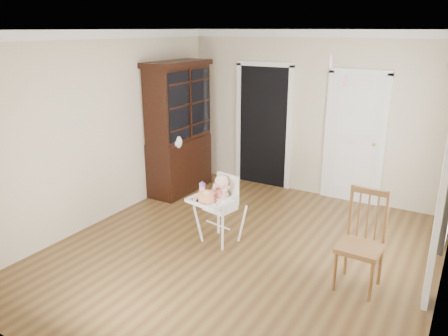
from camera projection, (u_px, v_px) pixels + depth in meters
The scene contains 14 objects.
floor at pixel (241, 252), 5.54m from camera, with size 5.00×5.00×0.00m, color #51361C.
ceiling at pixel (244, 30), 4.72m from camera, with size 5.00×5.00×0.00m, color white.
wall_back at pixel (314, 115), 7.18m from camera, with size 4.50×4.50×0.00m, color beige.
wall_left at pixel (103, 129), 6.21m from camera, with size 5.00×5.00×0.00m, color beige.
crown_molding at pixel (244, 36), 4.74m from camera, with size 4.50×5.00×0.12m, color white, non-canonical shape.
doorway at pixel (263, 124), 7.68m from camera, with size 1.06×0.05×2.22m.
closet_door at pixel (354, 140), 6.93m from camera, with size 0.96×0.09×2.13m.
high_chair at pixel (220, 202), 5.66m from camera, with size 0.63×0.74×0.92m.
baby at pixel (221, 191), 5.64m from camera, with size 0.27×0.23×0.43m.
cake at pixel (206, 197), 5.47m from camera, with size 0.26×0.26×0.12m.
sippy_cup at pixel (202, 189), 5.68m from camera, with size 0.08×0.08×0.20m.
china_cabinet at pixel (179, 128), 7.36m from camera, with size 0.58×1.31×2.21m.
dining_chair at pixel (361, 244), 4.68m from camera, with size 0.46×0.46×1.09m.
streamer at pixel (331, 62), 5.49m from camera, with size 0.03×0.50×0.02m, color #FD92CE, non-canonical shape.
Camera 1 is at (2.32, -4.38, 2.72)m, focal length 35.00 mm.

